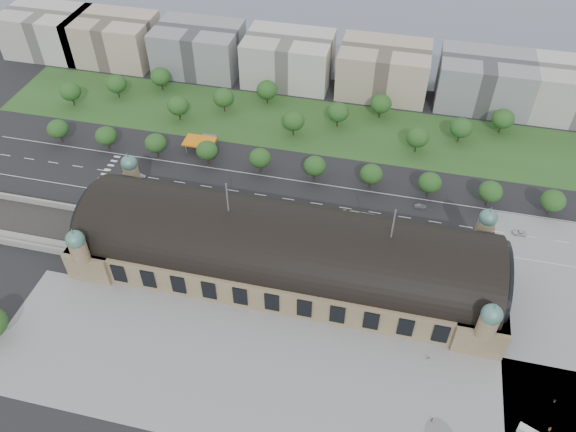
% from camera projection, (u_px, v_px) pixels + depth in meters
% --- Properties ---
extents(ground, '(900.00, 900.00, 0.00)m').
position_uv_depth(ground, '(286.00, 270.00, 204.73)').
color(ground, black).
rests_on(ground, ground).
extents(station, '(150.00, 48.40, 44.30)m').
position_uv_depth(station, '(286.00, 251.00, 197.65)').
color(station, '#95835C').
rests_on(station, ground).
extents(track_cutting, '(70.00, 24.00, 3.10)m').
position_uv_depth(track_cutting, '(13.00, 225.00, 220.80)').
color(track_cutting, black).
rests_on(track_cutting, ground).
extents(plaza_south, '(190.00, 48.00, 0.12)m').
position_uv_depth(plaza_south, '(285.00, 382.00, 172.04)').
color(plaza_south, gray).
rests_on(plaza_south, ground).
extents(road_slab, '(260.00, 26.00, 0.10)m').
position_uv_depth(road_slab, '(260.00, 195.00, 234.84)').
color(road_slab, black).
rests_on(road_slab, ground).
extents(grass_belt, '(300.00, 45.00, 0.10)m').
position_uv_depth(grass_belt, '(300.00, 124.00, 272.82)').
color(grass_belt, '#2A4E1F').
rests_on(grass_belt, ground).
extents(petrol_station, '(14.00, 13.00, 5.05)m').
position_uv_depth(petrol_station, '(205.00, 141.00, 257.64)').
color(petrol_station, orange).
rests_on(petrol_station, ground).
extents(office_0, '(45.00, 32.00, 24.00)m').
position_uv_depth(office_0, '(49.00, 32.00, 318.29)').
color(office_0, beige).
rests_on(office_0, ground).
extents(office_1, '(45.00, 32.00, 24.00)m').
position_uv_depth(office_1, '(114.00, 39.00, 311.70)').
color(office_1, '#B4A18D').
rests_on(office_1, ground).
extents(office_2, '(45.00, 32.00, 24.00)m').
position_uv_depth(office_2, '(199.00, 49.00, 303.47)').
color(office_2, gray).
rests_on(office_2, ground).
extents(office_3, '(45.00, 32.00, 24.00)m').
position_uv_depth(office_3, '(289.00, 59.00, 295.24)').
color(office_3, beige).
rests_on(office_3, ground).
extents(office_4, '(45.00, 32.00, 24.00)m').
position_uv_depth(office_4, '(384.00, 70.00, 287.01)').
color(office_4, '#B4A18D').
rests_on(office_4, ground).
extents(office_5, '(45.00, 32.00, 24.00)m').
position_uv_depth(office_5, '(484.00, 81.00, 278.77)').
color(office_5, gray).
rests_on(office_5, ground).
extents(tree_row_0, '(9.60, 9.60, 11.52)m').
position_uv_depth(tree_row_0, '(58.00, 129.00, 256.76)').
color(tree_row_0, '#2D2116').
rests_on(tree_row_0, ground).
extents(tree_row_1, '(9.60, 9.60, 11.52)m').
position_uv_depth(tree_row_1, '(106.00, 136.00, 252.81)').
color(tree_row_1, '#2D2116').
rests_on(tree_row_1, ground).
extents(tree_row_2, '(9.60, 9.60, 11.52)m').
position_uv_depth(tree_row_2, '(156.00, 143.00, 248.86)').
color(tree_row_2, '#2D2116').
rests_on(tree_row_2, ground).
extents(tree_row_3, '(9.60, 9.60, 11.52)m').
position_uv_depth(tree_row_3, '(207.00, 150.00, 244.91)').
color(tree_row_3, '#2D2116').
rests_on(tree_row_3, ground).
extents(tree_row_4, '(9.60, 9.60, 11.52)m').
position_uv_depth(tree_row_4, '(260.00, 158.00, 240.96)').
color(tree_row_4, '#2D2116').
rests_on(tree_row_4, ground).
extents(tree_row_5, '(9.60, 9.60, 11.52)m').
position_uv_depth(tree_row_5, '(315.00, 166.00, 237.01)').
color(tree_row_5, '#2D2116').
rests_on(tree_row_5, ground).
extents(tree_row_6, '(9.60, 9.60, 11.52)m').
position_uv_depth(tree_row_6, '(371.00, 174.00, 233.06)').
color(tree_row_6, '#2D2116').
rests_on(tree_row_6, ground).
extents(tree_row_7, '(9.60, 9.60, 11.52)m').
position_uv_depth(tree_row_7, '(430.00, 183.00, 229.11)').
color(tree_row_7, '#2D2116').
rests_on(tree_row_7, ground).
extents(tree_row_8, '(9.60, 9.60, 11.52)m').
position_uv_depth(tree_row_8, '(491.00, 191.00, 225.15)').
color(tree_row_8, '#2D2116').
rests_on(tree_row_8, ground).
extents(tree_row_9, '(9.60, 9.60, 11.52)m').
position_uv_depth(tree_row_9, '(553.00, 201.00, 221.20)').
color(tree_row_9, '#2D2116').
rests_on(tree_row_9, ground).
extents(tree_belt_0, '(10.40, 10.40, 12.48)m').
position_uv_depth(tree_belt_0, '(70.00, 91.00, 279.15)').
color(tree_belt_0, '#2D2116').
rests_on(tree_belt_0, ground).
extents(tree_belt_1, '(10.40, 10.40, 12.48)m').
position_uv_depth(tree_belt_1, '(116.00, 84.00, 284.49)').
color(tree_belt_1, '#2D2116').
rests_on(tree_belt_1, ground).
extents(tree_belt_2, '(10.40, 10.40, 12.48)m').
position_uv_depth(tree_belt_2, '(160.00, 76.00, 289.83)').
color(tree_belt_2, '#2D2116').
rests_on(tree_belt_2, ground).
extents(tree_belt_3, '(10.40, 10.40, 12.48)m').
position_uv_depth(tree_belt_3, '(178.00, 106.00, 269.76)').
color(tree_belt_3, '#2D2116').
rests_on(tree_belt_3, ground).
extents(tree_belt_4, '(10.40, 10.40, 12.48)m').
position_uv_depth(tree_belt_4, '(223.00, 97.00, 275.10)').
color(tree_belt_4, '#2D2116').
rests_on(tree_belt_4, ground).
extents(tree_belt_5, '(10.40, 10.40, 12.48)m').
position_uv_depth(tree_belt_5, '(267.00, 90.00, 280.44)').
color(tree_belt_5, '#2D2116').
rests_on(tree_belt_5, ground).
extents(tree_belt_6, '(10.40, 10.40, 12.48)m').
position_uv_depth(tree_belt_6, '(293.00, 121.00, 260.38)').
color(tree_belt_6, '#2D2116').
rests_on(tree_belt_6, ground).
extents(tree_belt_7, '(10.40, 10.40, 12.48)m').
position_uv_depth(tree_belt_7, '(338.00, 112.00, 265.72)').
color(tree_belt_7, '#2D2116').
rests_on(tree_belt_7, ground).
extents(tree_belt_8, '(10.40, 10.40, 12.48)m').
position_uv_depth(tree_belt_8, '(381.00, 104.00, 271.06)').
color(tree_belt_8, '#2D2116').
rests_on(tree_belt_8, ground).
extents(tree_belt_9, '(10.40, 10.40, 12.48)m').
position_uv_depth(tree_belt_9, '(418.00, 137.00, 251.00)').
color(tree_belt_9, '#2D2116').
rests_on(tree_belt_9, ground).
extents(tree_belt_10, '(10.40, 10.40, 12.48)m').
position_uv_depth(tree_belt_10, '(461.00, 128.00, 256.33)').
color(tree_belt_10, '#2D2116').
rests_on(tree_belt_10, ground).
extents(tree_belt_11, '(10.40, 10.40, 12.48)m').
position_uv_depth(tree_belt_11, '(503.00, 119.00, 261.67)').
color(tree_belt_11, '#2D2116').
rests_on(tree_belt_11, ground).
extents(traffic_car_1, '(4.41, 1.71, 1.43)m').
position_uv_depth(traffic_car_1, '(141.00, 176.00, 242.88)').
color(traffic_car_1, '#94959C').
rests_on(traffic_car_1, ground).
extents(traffic_car_2, '(6.18, 3.38, 1.64)m').
position_uv_depth(traffic_car_2, '(137.00, 191.00, 235.52)').
color(traffic_car_2, black).
rests_on(traffic_car_2, ground).
extents(traffic_car_4, '(3.79, 1.69, 1.27)m').
position_uv_depth(traffic_car_4, '(299.00, 215.00, 224.90)').
color(traffic_car_4, '#1B264C').
rests_on(traffic_car_4, ground).
extents(traffic_car_5, '(4.88, 2.12, 1.56)m').
position_uv_depth(traffic_car_5, '(421.00, 206.00, 228.58)').
color(traffic_car_5, '#56575D').
rests_on(traffic_car_5, ground).
extents(traffic_car_6, '(5.39, 2.62, 1.48)m').
position_uv_depth(traffic_car_6, '(519.00, 233.00, 217.62)').
color(traffic_car_6, silver).
rests_on(traffic_car_6, ground).
extents(parked_car_0, '(5.07, 4.00, 1.61)m').
position_uv_depth(parked_car_0, '(111.00, 196.00, 233.23)').
color(parked_car_0, black).
rests_on(parked_car_0, ground).
extents(parked_car_1, '(5.89, 4.18, 1.49)m').
position_uv_depth(parked_car_1, '(154.00, 198.00, 232.11)').
color(parked_car_1, maroon).
rests_on(parked_car_1, ground).
extents(parked_car_2, '(5.71, 3.87, 1.54)m').
position_uv_depth(parked_car_2, '(180.00, 210.00, 227.11)').
color(parked_car_2, '#182543').
rests_on(parked_car_2, ground).
extents(parked_car_3, '(4.56, 3.54, 1.45)m').
position_uv_depth(parked_car_3, '(177.00, 209.00, 227.32)').
color(parked_car_3, '#55595D').
rests_on(parked_car_3, ground).
extents(parked_car_4, '(4.61, 3.00, 1.43)m').
position_uv_depth(parked_car_4, '(181.00, 204.00, 229.87)').
color(parked_car_4, silver).
rests_on(parked_car_4, ground).
extents(parked_car_5, '(5.97, 5.25, 1.53)m').
position_uv_depth(parked_car_5, '(237.00, 218.00, 223.39)').
color(parked_car_5, '#989AA1').
rests_on(parked_car_5, ground).
extents(parked_car_6, '(5.56, 3.81, 1.50)m').
position_uv_depth(parked_car_6, '(192.00, 212.00, 226.25)').
color(parked_car_6, black).
rests_on(parked_car_6, ground).
extents(bus_west, '(11.57, 3.68, 3.17)m').
position_uv_depth(bus_west, '(294.00, 216.00, 223.22)').
color(bus_west, '#AB1B25').
rests_on(bus_west, ground).
extents(bus_mid, '(12.48, 3.73, 3.43)m').
position_uv_depth(bus_mid, '(367.00, 228.00, 218.33)').
color(bus_mid, white).
rests_on(bus_mid, ground).
extents(bus_east, '(13.69, 3.71, 3.78)m').
position_uv_depth(bus_east, '(359.00, 217.00, 222.36)').
color(bus_east, beige).
rests_on(bus_east, ground).
extents(van_east, '(6.08, 4.28, 2.45)m').
position_uv_depth(van_east, '(527.00, 432.00, 159.37)').
color(van_east, silver).
rests_on(van_east, ground).
extents(pedestrian_0, '(0.93, 0.55, 1.87)m').
position_uv_depth(pedestrian_0, '(428.00, 359.00, 176.78)').
color(pedestrian_0, gray).
rests_on(pedestrian_0, ground).
extents(pedestrian_1, '(0.71, 0.80, 1.84)m').
position_uv_depth(pedestrian_1, '(432.00, 420.00, 162.22)').
color(pedestrian_1, gray).
rests_on(pedestrian_1, ground).
extents(pedestrian_2, '(0.77, 0.90, 1.61)m').
position_uv_depth(pedestrian_2, '(555.00, 401.00, 166.59)').
color(pedestrian_2, gray).
rests_on(pedestrian_2, ground).
extents(pedestrian_5, '(0.87, 1.09, 1.96)m').
position_uv_depth(pedestrian_5, '(550.00, 429.00, 160.11)').
color(pedestrian_5, gray).
rests_on(pedestrian_5, ground).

